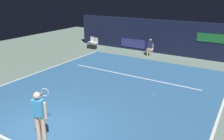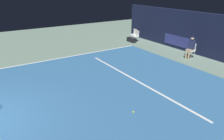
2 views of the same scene
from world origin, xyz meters
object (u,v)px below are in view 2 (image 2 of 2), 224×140
at_px(courtside_chair_near, 136,35).
at_px(tennis_ball, 133,112).
at_px(equipment_bag, 131,40).
at_px(line_judge_on_chair, 191,47).
at_px(courtside_chair_far, 134,34).

xyz_separation_m(courtside_chair_near, tennis_ball, (7.95, -6.40, -0.46)).
bearing_deg(courtside_chair_near, equipment_bag, -108.72).
bearing_deg(line_judge_on_chair, equipment_bag, -174.08).
height_order(courtside_chair_near, equipment_bag, courtside_chair_near).
relative_size(courtside_chair_near, courtside_chair_far, 1.00).
distance_m(line_judge_on_chair, equipment_bag, 5.14).
xyz_separation_m(courtside_chair_near, courtside_chair_far, (-0.56, 0.21, 0.00)).
relative_size(line_judge_on_chair, courtside_chair_far, 1.50).
bearing_deg(tennis_ball, line_judge_on_chair, 114.33).
bearing_deg(line_judge_on_chair, tennis_ball, -65.67).
distance_m(courtside_chair_near, tennis_ball, 10.21).
bearing_deg(tennis_ball, courtside_chair_far, 142.14).
relative_size(tennis_ball, equipment_bag, 0.08).
bearing_deg(equipment_bag, courtside_chair_near, 71.46).
distance_m(tennis_ball, equipment_bag, 10.08).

